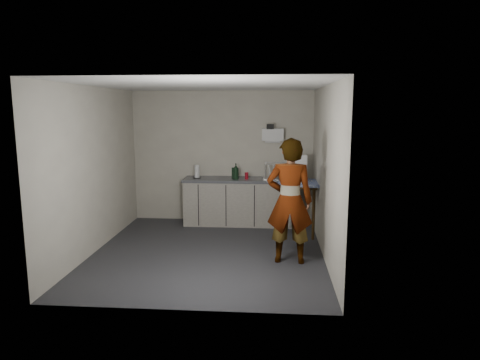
# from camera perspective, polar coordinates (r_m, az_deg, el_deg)

# --- Properties ---
(ground) EXTENTS (4.00, 4.00, 0.00)m
(ground) POSITION_cam_1_polar(r_m,az_deg,el_deg) (6.93, -4.22, -9.52)
(ground) COLOR #27272C
(ground) RESTS_ON ground
(wall_back) EXTENTS (3.60, 0.02, 2.60)m
(wall_back) POSITION_cam_1_polar(r_m,az_deg,el_deg) (8.57, -2.36, 3.12)
(wall_back) COLOR beige
(wall_back) RESTS_ON ground
(wall_right) EXTENTS (0.02, 4.00, 2.60)m
(wall_right) POSITION_cam_1_polar(r_m,az_deg,el_deg) (6.59, 11.22, 0.99)
(wall_right) COLOR beige
(wall_right) RESTS_ON ground
(wall_left) EXTENTS (0.02, 4.00, 2.60)m
(wall_left) POSITION_cam_1_polar(r_m,az_deg,el_deg) (7.11, -18.78, 1.28)
(wall_left) COLOR beige
(wall_left) RESTS_ON ground
(ceiling) EXTENTS (3.60, 4.00, 0.01)m
(ceiling) POSITION_cam_1_polar(r_m,az_deg,el_deg) (6.55, -4.51, 12.46)
(ceiling) COLOR white
(ceiling) RESTS_ON wall_back
(kitchen_counter) EXTENTS (2.24, 0.62, 0.91)m
(kitchen_counter) POSITION_cam_1_polar(r_m,az_deg,el_deg) (8.39, 0.17, -3.05)
(kitchen_counter) COLOR black
(kitchen_counter) RESTS_ON ground
(wall_shelf) EXTENTS (0.42, 0.18, 0.37)m
(wall_shelf) POSITION_cam_1_polar(r_m,az_deg,el_deg) (8.41, 4.38, 6.03)
(wall_shelf) COLOR white
(wall_shelf) RESTS_ON ground
(side_table) EXTENTS (0.87, 0.87, 0.97)m
(side_table) POSITION_cam_1_polar(r_m,az_deg,el_deg) (7.72, 8.01, -1.12)
(side_table) COLOR #36220C
(side_table) RESTS_ON ground
(standing_man) EXTENTS (0.69, 0.47, 1.85)m
(standing_man) POSITION_cam_1_polar(r_m,az_deg,el_deg) (6.28, 6.63, -2.81)
(standing_man) COLOR #B2A593
(standing_man) RESTS_ON ground
(soap_bottle) EXTENTS (0.14, 0.14, 0.31)m
(soap_bottle) POSITION_cam_1_polar(r_m,az_deg,el_deg) (8.18, -0.56, 1.15)
(soap_bottle) COLOR black
(soap_bottle) RESTS_ON kitchen_counter
(soda_can) EXTENTS (0.07, 0.07, 0.13)m
(soda_can) POSITION_cam_1_polar(r_m,az_deg,el_deg) (8.25, 0.88, 0.58)
(soda_can) COLOR red
(soda_can) RESTS_ON kitchen_counter
(dark_bottle) EXTENTS (0.06, 0.06, 0.22)m
(dark_bottle) POSITION_cam_1_polar(r_m,az_deg,el_deg) (8.27, -0.90, 0.93)
(dark_bottle) COLOR black
(dark_bottle) RESTS_ON kitchen_counter
(paper_towel) EXTENTS (0.14, 0.14, 0.26)m
(paper_towel) POSITION_cam_1_polar(r_m,az_deg,el_deg) (8.37, -5.76, 1.08)
(paper_towel) COLOR black
(paper_towel) RESTS_ON kitchen_counter
(dish_rack) EXTENTS (0.45, 0.34, 0.32)m
(dish_rack) POSITION_cam_1_polar(r_m,az_deg,el_deg) (8.28, 4.69, 0.65)
(dish_rack) COLOR silver
(dish_rack) RESTS_ON kitchen_counter
(bakery_box) EXTENTS (0.38, 0.39, 0.46)m
(bakery_box) POSITION_cam_1_polar(r_m,az_deg,el_deg) (7.71, 7.60, 0.58)
(bakery_box) COLOR white
(bakery_box) RESTS_ON side_table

